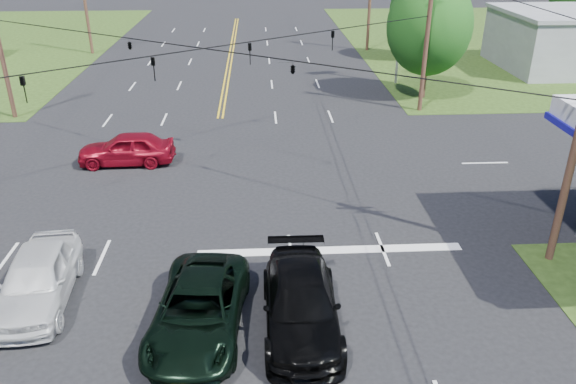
{
  "coord_description": "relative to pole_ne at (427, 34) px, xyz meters",
  "views": [
    {
      "loc": [
        2.41,
        -14.0,
        11.24
      ],
      "look_at": [
        3.52,
        6.0,
        1.54
      ],
      "focal_mm": 35.0,
      "sensor_mm": 36.0,
      "label": 1
    }
  ],
  "objects": [
    {
      "name": "ground",
      "position": [
        -13.0,
        -9.0,
        -4.92
      ],
      "size": [
        280.0,
        280.0,
        0.0
      ],
      "primitive_type": "plane",
      "color": "black",
      "rests_on": "ground"
    },
    {
      "name": "grass_ne",
      "position": [
        22.0,
        23.0,
        -4.92
      ],
      "size": [
        46.0,
        48.0,
        0.03
      ],
      "primitive_type": "cube",
      "color": "#243912",
      "rests_on": "ground"
    },
    {
      "name": "stop_bar",
      "position": [
        -8.0,
        -17.0,
        -4.92
      ],
      "size": [
        10.0,
        0.5,
        0.02
      ],
      "primitive_type": "cube",
      "color": "silver",
      "rests_on": "ground"
    },
    {
      "name": "pole_ne",
      "position": [
        0.0,
        0.0,
        0.0
      ],
      "size": [
        1.6,
        0.28,
        9.5
      ],
      "color": "#3E251A",
      "rests_on": "ground"
    },
    {
      "name": "span_wire_signals",
      "position": [
        -13.0,
        -9.0,
        1.08
      ],
      "size": [
        26.0,
        18.0,
        1.13
      ],
      "color": "black",
      "rests_on": "ground"
    },
    {
      "name": "tree_right_a",
      "position": [
        1.0,
        3.0,
        -0.05
      ],
      "size": [
        5.7,
        5.7,
        8.18
      ],
      "color": "#3E251A",
      "rests_on": "ground"
    },
    {
      "name": "tree_right_b",
      "position": [
        3.5,
        15.0,
        -0.7
      ],
      "size": [
        4.94,
        4.94,
        7.09
      ],
      "color": "#3E251A",
      "rests_on": "ground"
    },
    {
      "name": "pickup_dkgreen",
      "position": [
        -12.5,
        -21.33,
        -4.14
      ],
      "size": [
        3.08,
        5.82,
        1.56
      ],
      "primitive_type": "imported",
      "rotation": [
        0.0,
        0.0,
        -0.09
      ],
      "color": "black",
      "rests_on": "ground"
    },
    {
      "name": "suv_black",
      "position": [
        -9.44,
        -21.25,
        -4.1
      ],
      "size": [
        2.32,
        5.62,
        1.63
      ],
      "primitive_type": "imported",
      "rotation": [
        0.0,
        0.0,
        -0.01
      ],
      "color": "black",
      "rests_on": "ground"
    },
    {
      "name": "pickup_white",
      "position": [
        -17.82,
        -19.55,
        -4.04
      ],
      "size": [
        2.44,
        5.26,
        1.75
      ],
      "primitive_type": "imported",
      "rotation": [
        0.0,
        0.0,
        0.07
      ],
      "color": "silver",
      "rests_on": "ground"
    },
    {
      "name": "sedan_red",
      "position": [
        -17.32,
        -8.0,
        -4.1
      ],
      "size": [
        4.83,
        2.01,
        1.63
      ],
      "primitive_type": "imported",
      "rotation": [
        0.0,
        0.0,
        -1.56
      ],
      "color": "maroon",
      "rests_on": "ground"
    },
    {
      "name": "polesign_ne",
      "position": [
        0.0,
        6.87,
        1.0
      ],
      "size": [
        2.09,
        0.83,
        7.66
      ],
      "color": "#A5A5AA",
      "rests_on": "ground"
    }
  ]
}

